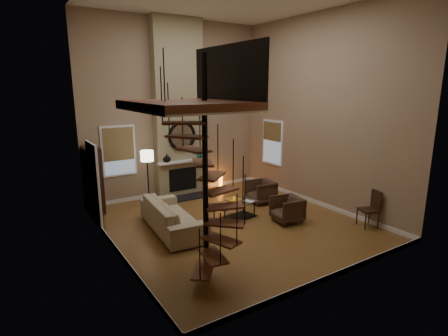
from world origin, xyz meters
TOP-DOWN VIEW (x-y plane):
  - ground at (0.00, 0.00)m, footprint 6.00×6.50m
  - back_wall at (0.00, 3.25)m, footprint 6.00×0.02m
  - front_wall at (0.00, -3.25)m, footprint 6.00×0.02m
  - left_wall at (-3.00, 0.00)m, footprint 0.02×6.50m
  - right_wall at (3.00, 0.00)m, footprint 0.02×6.50m
  - baseboard_back at (0.00, 3.24)m, footprint 6.00×0.02m
  - baseboard_front at (0.00, -3.24)m, footprint 6.00×0.02m
  - baseboard_left at (-2.99, 0.00)m, footprint 0.02×6.50m
  - baseboard_right at (2.99, 0.00)m, footprint 0.02×6.50m
  - chimney_breast at (0.00, 3.06)m, footprint 1.60×0.38m
  - hearth at (0.00, 2.57)m, footprint 1.50×0.60m
  - firebox at (0.00, 2.86)m, footprint 0.95×0.02m
  - mantel at (0.00, 2.78)m, footprint 1.70×0.18m
  - mirror_frame at (0.00, 2.84)m, footprint 0.94×0.10m
  - mirror_disc at (0.00, 2.85)m, footprint 0.80×0.01m
  - vase_left at (-0.55, 2.82)m, footprint 0.24×0.24m
  - vase_right at (0.60, 2.82)m, footprint 0.20×0.20m
  - window_back at (-1.90, 3.22)m, footprint 1.02×0.06m
  - window_right at (2.97, 2.00)m, footprint 0.06×1.02m
  - entry_door at (-2.95, 1.80)m, footprint 0.10×1.05m
  - loft at (-2.04, -1.80)m, footprint 1.70×2.20m
  - spiral_stair at (-1.78, -1.79)m, footprint 1.47×1.47m
  - hutch at (-2.78, 2.78)m, footprint 0.39×0.82m
  - sofa at (-1.50, 0.44)m, footprint 1.16×2.51m
  - armchair_near at (1.75, 0.92)m, footprint 0.83×0.81m
  - armchair_far at (1.33, -0.68)m, footprint 0.82×0.80m
  - coffee_table at (0.24, 0.25)m, footprint 1.33×0.77m
  - bowl at (0.24, 0.30)m, footprint 0.39×0.39m
  - book at (0.59, 0.10)m, footprint 0.29×0.33m
  - floor_lamp at (-1.37, 2.31)m, footprint 0.37×0.37m
  - accent_lamp at (1.47, 2.92)m, footprint 0.13×0.13m
  - side_chair at (2.84, -2.04)m, footprint 0.53×0.52m

SIDE VIEW (x-z plane):
  - ground at x=0.00m, z-range -0.01..0.00m
  - hearth at x=0.00m, z-range 0.00..0.04m
  - baseboard_back at x=0.00m, z-range 0.00..0.12m
  - baseboard_front at x=0.00m, z-range 0.00..0.12m
  - baseboard_left at x=-2.99m, z-range 0.00..0.12m
  - baseboard_right at x=2.99m, z-range 0.00..0.12m
  - accent_lamp at x=1.47m, z-range 0.02..0.48m
  - coffee_table at x=0.24m, z-range 0.05..0.52m
  - armchair_near at x=1.75m, z-range 0.02..0.69m
  - armchair_far at x=1.33m, z-range 0.03..0.68m
  - sofa at x=-1.50m, z-range 0.04..0.75m
  - book at x=0.59m, z-range 0.45..0.48m
  - bowl at x=0.24m, z-range 0.45..0.55m
  - side_chair at x=2.84m, z-range 0.06..0.99m
  - firebox at x=0.00m, z-range 0.19..0.91m
  - hutch at x=-2.78m, z-range 0.04..1.86m
  - entry_door at x=-2.95m, z-range -0.03..2.13m
  - mantel at x=0.00m, z-range 1.12..1.18m
  - vase_right at x=0.60m, z-range 1.18..1.39m
  - vase_left at x=-0.55m, z-range 1.18..1.43m
  - floor_lamp at x=-1.37m, z-range 0.57..2.26m
  - window_back at x=-1.90m, z-range 0.86..2.38m
  - window_right at x=2.97m, z-range 0.87..2.39m
  - spiral_stair at x=-1.78m, z-range -0.25..3.81m
  - mirror_frame at x=0.00m, z-range 1.48..2.42m
  - mirror_disc at x=0.00m, z-range 1.55..2.35m
  - back_wall at x=0.00m, z-range 0.00..5.50m
  - front_wall at x=0.00m, z-range 0.00..5.50m
  - left_wall at x=-3.00m, z-range 0.00..5.50m
  - right_wall at x=3.00m, z-range 0.00..5.50m
  - chimney_breast at x=0.00m, z-range 0.00..5.50m
  - loft at x=-2.04m, z-range 2.69..3.78m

